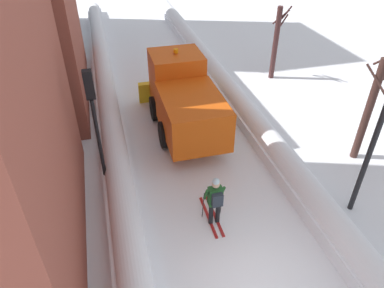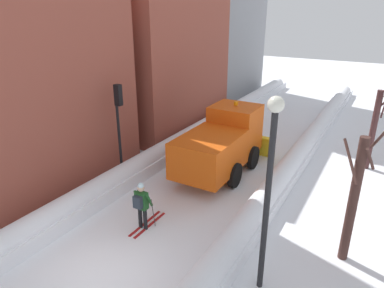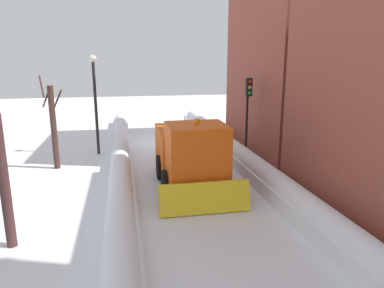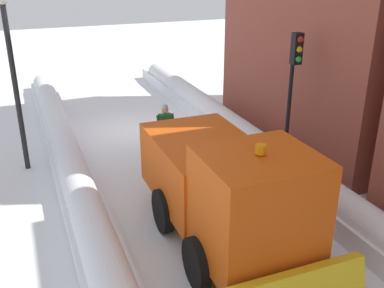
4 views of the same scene
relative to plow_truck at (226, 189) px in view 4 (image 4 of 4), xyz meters
The scene contains 4 objects.
plow_truck is the anchor object (origin of this frame).
skier 5.63m from the plow_truck, 94.27° to the right, with size 0.62×1.80×1.81m.
traffic_light_pole 4.86m from the plow_truck, 140.59° to the right, with size 0.28×0.42×4.34m.
street_lamp 7.65m from the plow_truck, 56.21° to the right, with size 0.40×0.40×5.47m.
Camera 4 is at (4.12, 16.10, 6.31)m, focal length 41.99 mm.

